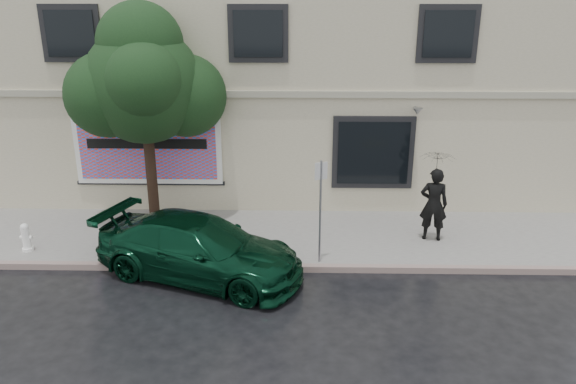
{
  "coord_description": "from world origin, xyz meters",
  "views": [
    {
      "loc": [
        1.11,
        -10.4,
        6.27
      ],
      "look_at": [
        0.85,
        2.2,
        1.74
      ],
      "focal_mm": 35.0,
      "sensor_mm": 36.0,
      "label": 1
    }
  ],
  "objects_px": {
    "pedestrian": "(434,204)",
    "fire_hydrant": "(26,237)",
    "car": "(200,248)",
    "street_tree": "(144,86)"
  },
  "relations": [
    {
      "from": "car",
      "to": "pedestrian",
      "type": "bearing_deg",
      "value": -51.44
    },
    {
      "from": "fire_hydrant",
      "to": "pedestrian",
      "type": "bearing_deg",
      "value": 8.76
    },
    {
      "from": "street_tree",
      "to": "fire_hydrant",
      "type": "relative_size",
      "value": 7.41
    },
    {
      "from": "fire_hydrant",
      "to": "street_tree",
      "type": "bearing_deg",
      "value": 40.53
    },
    {
      "from": "car",
      "to": "pedestrian",
      "type": "height_order",
      "value": "pedestrian"
    },
    {
      "from": "street_tree",
      "to": "car",
      "type": "bearing_deg",
      "value": -59.07
    },
    {
      "from": "street_tree",
      "to": "fire_hydrant",
      "type": "height_order",
      "value": "street_tree"
    },
    {
      "from": "pedestrian",
      "to": "fire_hydrant",
      "type": "xyz_separation_m",
      "value": [
        -10.23,
        -0.9,
        -0.61
      ]
    },
    {
      "from": "pedestrian",
      "to": "street_tree",
      "type": "bearing_deg",
      "value": 0.45
    },
    {
      "from": "car",
      "to": "fire_hydrant",
      "type": "relative_size",
      "value": 6.75
    }
  ]
}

